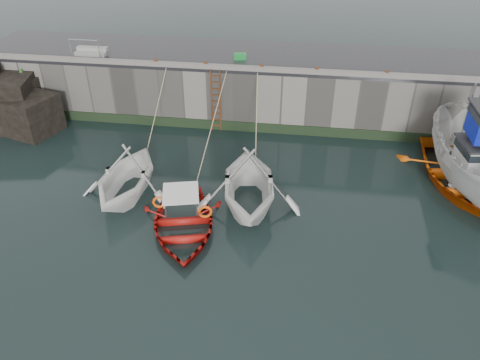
# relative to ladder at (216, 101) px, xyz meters

# --- Properties ---
(ground) EXTENTS (120.00, 120.00, 0.00)m
(ground) POSITION_rel_ladder_xyz_m (2.00, -9.91, -1.59)
(ground) COLOR black
(ground) RESTS_ON ground
(quay_back) EXTENTS (30.00, 5.00, 3.00)m
(quay_back) POSITION_rel_ladder_xyz_m (2.00, 2.59, -0.09)
(quay_back) COLOR slate
(quay_back) RESTS_ON ground
(road_back) EXTENTS (30.00, 5.00, 0.16)m
(road_back) POSITION_rel_ladder_xyz_m (2.00, 2.59, 1.49)
(road_back) COLOR black
(road_back) RESTS_ON quay_back
(kerb_back) EXTENTS (30.00, 0.30, 0.20)m
(kerb_back) POSITION_rel_ladder_xyz_m (2.00, 0.24, 1.67)
(kerb_back) COLOR slate
(kerb_back) RESTS_ON road_back
(algae_back) EXTENTS (30.00, 0.08, 0.50)m
(algae_back) POSITION_rel_ladder_xyz_m (2.00, 0.05, -1.34)
(algae_back) COLOR black
(algae_back) RESTS_ON ground
(rock_outcrop) EXTENTS (5.85, 4.24, 3.41)m
(rock_outcrop) POSITION_rel_ladder_xyz_m (-10.92, -0.80, -0.33)
(rock_outcrop) COLOR black
(rock_outcrop) RESTS_ON ground
(ladder) EXTENTS (0.51, 0.08, 3.20)m
(ladder) POSITION_rel_ladder_xyz_m (0.00, 0.00, 0.00)
(ladder) COLOR #3F1E0F
(ladder) RESTS_ON ground
(boat_near_white) EXTENTS (4.21, 4.80, 2.42)m
(boat_near_white) POSITION_rel_ladder_xyz_m (-2.52, -6.19, -1.59)
(boat_near_white) COLOR white
(boat_near_white) RESTS_ON ground
(boat_near_white_rope) EXTENTS (0.04, 4.59, 3.10)m
(boat_near_white_rope) POSITION_rel_ladder_xyz_m (-2.52, -1.80, -1.59)
(boat_near_white_rope) COLOR tan
(boat_near_white_rope) RESTS_ON ground
(boat_near_blue) EXTENTS (4.40, 5.38, 0.97)m
(boat_near_blue) POSITION_rel_ladder_xyz_m (0.22, -8.06, -1.59)
(boat_near_blue) COLOR #AA130E
(boat_near_blue) RESTS_ON ground
(boat_near_blue_rope) EXTENTS (0.04, 6.21, 3.10)m
(boat_near_blue_rope) POSITION_rel_ladder_xyz_m (0.22, -2.74, -1.59)
(boat_near_blue_rope) COLOR tan
(boat_near_blue_rope) RESTS_ON ground
(boat_near_blacktrim) EXTENTS (5.10, 5.68, 2.67)m
(boat_near_blacktrim) POSITION_rel_ladder_xyz_m (2.42, -6.21, -1.59)
(boat_near_blacktrim) COLOR white
(boat_near_blacktrim) RESTS_ON ground
(boat_near_blacktrim_rope) EXTENTS (0.04, 4.60, 3.10)m
(boat_near_blacktrim_rope) POSITION_rel_ladder_xyz_m (2.42, -1.81, -1.59)
(boat_near_blacktrim_rope) COLOR tan
(boat_near_blacktrim_rope) RESTS_ON ground
(boat_far_white) EXTENTS (2.84, 7.40, 5.85)m
(boat_far_white) POSITION_rel_ladder_xyz_m (11.39, -3.43, -0.40)
(boat_far_white) COLOR silver
(boat_far_white) RESTS_ON ground
(boat_far_orange) EXTENTS (5.41, 7.02, 4.34)m
(boat_far_orange) POSITION_rel_ladder_xyz_m (11.23, -3.43, -1.16)
(boat_far_orange) COLOR #FF660D
(boat_far_orange) RESTS_ON ground
(fish_crate) EXTENTS (0.67, 0.46, 0.30)m
(fish_crate) POSITION_rel_ladder_xyz_m (0.95, 1.77, 1.72)
(fish_crate) COLOR #167B2C
(fish_crate) RESTS_ON road_back
(railing) EXTENTS (1.60, 1.05, 1.00)m
(railing) POSITION_rel_ladder_xyz_m (-6.75, 1.33, 1.77)
(railing) COLOR #A5A8AD
(railing) RESTS_ON road_back
(bollard_a) EXTENTS (0.18, 0.18, 0.28)m
(bollard_a) POSITION_rel_ladder_xyz_m (-3.00, 0.34, 1.71)
(bollard_a) COLOR #3F1E0F
(bollard_a) RESTS_ON road_back
(bollard_b) EXTENTS (0.18, 0.18, 0.28)m
(bollard_b) POSITION_rel_ladder_xyz_m (-0.50, 0.34, 1.71)
(bollard_b) COLOR #3F1E0F
(bollard_b) RESTS_ON road_back
(bollard_c) EXTENTS (0.18, 0.18, 0.28)m
(bollard_c) POSITION_rel_ladder_xyz_m (2.20, 0.34, 1.71)
(bollard_c) COLOR #3F1E0F
(bollard_c) RESTS_ON road_back
(bollard_d) EXTENTS (0.18, 0.18, 0.28)m
(bollard_d) POSITION_rel_ladder_xyz_m (4.80, 0.34, 1.71)
(bollard_d) COLOR #3F1E0F
(bollard_d) RESTS_ON road_back
(bollard_e) EXTENTS (0.18, 0.18, 0.28)m
(bollard_e) POSITION_rel_ladder_xyz_m (8.00, 0.34, 1.71)
(bollard_e) COLOR #3F1E0F
(bollard_e) RESTS_ON road_back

